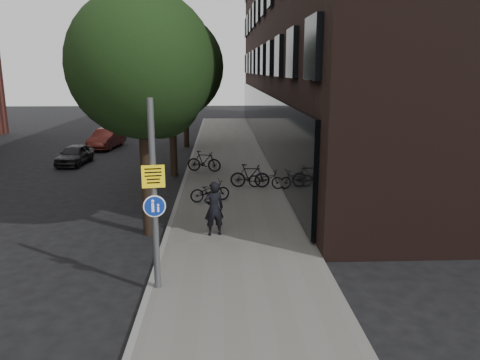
{
  "coord_description": "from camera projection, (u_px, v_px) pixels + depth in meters",
  "views": [
    {
      "loc": [
        -0.28,
        -9.84,
        5.14
      ],
      "look_at": [
        0.28,
        3.46,
        2.0
      ],
      "focal_mm": 35.0,
      "sensor_mm": 36.0,
      "label": 1
    }
  ],
  "objects": [
    {
      "name": "ground",
      "position": [
        234.0,
        299.0,
        10.76
      ],
      "size": [
        120.0,
        120.0,
        0.0
      ],
      "primitive_type": "plane",
      "color": "black",
      "rests_on": "ground"
    },
    {
      "name": "parked_bike_facade_near",
      "position": [
        266.0,
        179.0,
        20.3
      ],
      "size": [
        1.68,
        1.07,
        0.83
      ],
      "primitive_type": "imported",
      "rotation": [
        0.0,
        0.0,
        1.22
      ],
      "color": "black",
      "rests_on": "sidewalk"
    },
    {
      "name": "parked_car_far",
      "position": [
        114.0,
        130.0,
        36.3
      ],
      "size": [
        2.19,
        4.4,
        1.23
      ],
      "primitive_type": "imported",
      "rotation": [
        0.0,
        0.0,
        0.11
      ],
      "color": "#1A1C2F",
      "rests_on": "ground"
    },
    {
      "name": "curb_edge",
      "position": [
        182.0,
        189.0,
        20.39
      ],
      "size": [
        0.15,
        60.0,
        0.13
      ],
      "primitive_type": "cube",
      "color": "slate",
      "rests_on": "ground"
    },
    {
      "name": "parked_bike_facade_far",
      "position": [
        250.0,
        176.0,
        20.39
      ],
      "size": [
        1.76,
        0.65,
        1.04
      ],
      "primitive_type": "imported",
      "rotation": [
        0.0,
        0.0,
        1.47
      ],
      "color": "black",
      "rests_on": "sidewalk"
    },
    {
      "name": "parked_car_near",
      "position": [
        75.0,
        155.0,
        25.94
      ],
      "size": [
        1.55,
        3.34,
        1.11
      ],
      "primitive_type": "imported",
      "rotation": [
        0.0,
        0.0,
        -0.08
      ],
      "color": "black",
      "rests_on": "ground"
    },
    {
      "name": "parked_car_mid",
      "position": [
        106.0,
        139.0,
        31.33
      ],
      "size": [
        1.88,
        4.09,
        1.3
      ],
      "primitive_type": "imported",
      "rotation": [
        0.0,
        0.0,
        -0.13
      ],
      "color": "#561E18",
      "rests_on": "ground"
    },
    {
      "name": "street_tree_mid",
      "position": [
        173.0,
        71.0,
        22.26
      ],
      "size": [
        5.0,
        5.0,
        7.8
      ],
      "color": "black",
      "rests_on": "ground"
    },
    {
      "name": "parked_bike_curb_far",
      "position": [
        204.0,
        161.0,
        23.59
      ],
      "size": [
        1.81,
        0.92,
        1.05
      ],
      "primitive_type": "imported",
      "rotation": [
        0.0,
        0.0,
        1.31
      ],
      "color": "black",
      "rests_on": "sidewalk"
    },
    {
      "name": "sidewalk",
      "position": [
        233.0,
        189.0,
        20.48
      ],
      "size": [
        4.5,
        60.0,
        0.12
      ],
      "primitive_type": "cube",
      "color": "#5E5B57",
      "rests_on": "ground"
    },
    {
      "name": "signpost",
      "position": [
        154.0,
        196.0,
        10.58
      ],
      "size": [
        0.51,
        0.15,
        4.44
      ],
      "rotation": [
        0.0,
        0.0,
        0.16
      ],
      "color": "#595B5E",
      "rests_on": "sidewalk"
    },
    {
      "name": "parked_bike_curb_near",
      "position": [
        210.0,
        191.0,
        18.26
      ],
      "size": [
        1.68,
        1.02,
        0.83
      ],
      "primitive_type": "imported",
      "rotation": [
        0.0,
        0.0,
        1.89
      ],
      "color": "black",
      "rests_on": "sidewalk"
    },
    {
      "name": "street_tree_near",
      "position": [
        145.0,
        71.0,
        14.0
      ],
      "size": [
        4.4,
        4.4,
        7.5
      ],
      "color": "black",
      "rests_on": "ground"
    },
    {
      "name": "building_right_dark_brick",
      "position": [
        354.0,
        9.0,
        30.43
      ],
      "size": [
        12.0,
        40.0,
        18.0
      ],
      "primitive_type": "cube",
      "color": "black",
      "rests_on": "ground"
    },
    {
      "name": "pedestrian",
      "position": [
        214.0,
        209.0,
        14.41
      ],
      "size": [
        0.71,
        0.55,
        1.71
      ],
      "primitive_type": "imported",
      "rotation": [
        0.0,
        0.0,
        3.39
      ],
      "color": "black",
      "rests_on": "sidewalk"
    },
    {
      "name": "street_tree_far",
      "position": [
        186.0,
        70.0,
        31.01
      ],
      "size": [
        5.0,
        5.0,
        7.8
      ],
      "color": "black",
      "rests_on": "ground"
    }
  ]
}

